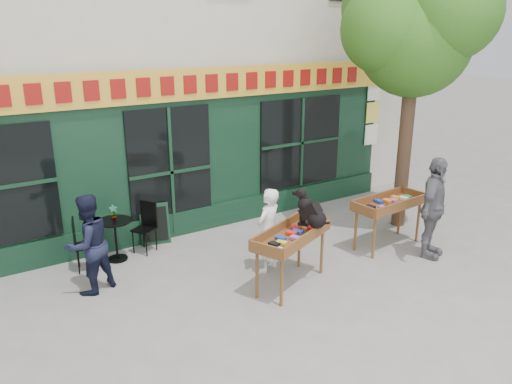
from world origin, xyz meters
The scene contains 13 objects.
ground centered at (0.00, 0.00, 0.00)m, with size 80.00×80.00×0.00m, color slate.
street_tree centered at (4.34, 0.36, 4.11)m, with size 3.05×2.90×5.60m.
book_cart_center centered at (0.74, -0.60, 0.82)m, with size 1.62×1.14×0.99m.
dog centered at (1.09, -0.65, 1.29)m, with size 0.34×0.60×0.60m, color black, non-canonical shape.
woman centered at (0.74, 0.05, 0.74)m, with size 0.54×0.35×1.48m, color white.
book_cart_right centered at (3.24, -0.35, 0.82)m, with size 1.54×0.72×0.99m.
man_right centered at (3.54, -1.10, 0.93)m, with size 1.10×0.46×1.87m, color #5A5A5F.
bistro_table centered at (-1.31, 1.88, 0.54)m, with size 0.60×0.60×0.76m.
bistro_chair_left centered at (-1.95, 1.80, 0.56)m, with size 0.44×0.44×0.95m.
bistro_chair_right centered at (-0.69, 1.97, 0.56)m, with size 0.50×0.50×0.95m.
potted_plant centered at (-1.31, 1.88, 0.91)m, with size 0.15×0.10×0.28m, color gray.
man_left centered at (-2.01, 0.98, 0.80)m, with size 0.78×0.61×1.61m, color black.
chalkboard centered at (-0.44, 2.19, 0.40)m, with size 0.59×0.31×0.79m.
Camera 1 is at (-3.73, -6.40, 3.95)m, focal length 35.00 mm.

